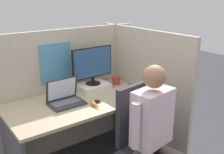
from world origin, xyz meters
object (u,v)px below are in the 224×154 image
at_px(laptop, 65,99).
at_px(office_chair, 143,143).
at_px(stapler, 134,88).
at_px(person, 157,131).
at_px(paper_box, 93,86).
at_px(coffee_mug, 116,80).
at_px(monitor, 92,64).
at_px(carrot_toy, 96,105).

relative_size(laptop, office_chair, 0.32).
distance_m(laptop, stapler, 0.79).
bearing_deg(person, paper_box, 85.93).
distance_m(paper_box, office_chair, 0.93).
distance_m(paper_box, coffee_mug, 0.30).
distance_m(office_chair, coffee_mug, 0.97).
xyz_separation_m(monitor, coffee_mug, (0.30, -0.04, -0.24)).
height_order(stapler, office_chair, office_chair).
bearing_deg(coffee_mug, office_chair, -112.38).
bearing_deg(carrot_toy, stapler, 12.71).
distance_m(monitor, laptop, 0.54).
distance_m(paper_box, person, 1.07).
bearing_deg(person, coffee_mug, 69.88).
bearing_deg(laptop, monitor, 23.40).
height_order(paper_box, monitor, monitor).
height_order(stapler, carrot_toy, stapler).
relative_size(monitor, laptop, 1.51).
relative_size(stapler, carrot_toy, 0.82).
bearing_deg(stapler, person, -118.47).
relative_size(stapler, office_chair, 0.12).
bearing_deg(carrot_toy, office_chair, -66.57).
xyz_separation_m(laptop, carrot_toy, (0.19, -0.25, -0.03)).
xyz_separation_m(office_chair, person, (-0.02, -0.17, 0.21)).
distance_m(office_chair, person, 0.27).
relative_size(person, coffee_mug, 13.21).
bearing_deg(paper_box, person, -94.07).
bearing_deg(paper_box, office_chair, -93.38).
xyz_separation_m(carrot_toy, office_chair, (0.20, -0.45, -0.25)).
xyz_separation_m(carrot_toy, coffee_mug, (0.55, 0.41, 0.03)).
distance_m(paper_box, carrot_toy, 0.51).
xyz_separation_m(office_chair, coffee_mug, (0.35, 0.86, 0.28)).
relative_size(carrot_toy, person, 0.12).
height_order(carrot_toy, coffee_mug, coffee_mug).
bearing_deg(person, office_chair, 82.31).
distance_m(monitor, coffee_mug, 0.39).
bearing_deg(monitor, laptop, -156.60).
height_order(monitor, coffee_mug, monitor).
distance_m(laptop, carrot_toy, 0.32).
xyz_separation_m(laptop, office_chair, (0.39, -0.71, -0.28)).
height_order(laptop, stapler, laptop).
distance_m(person, coffee_mug, 1.10).
height_order(laptop, office_chair, office_chair).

